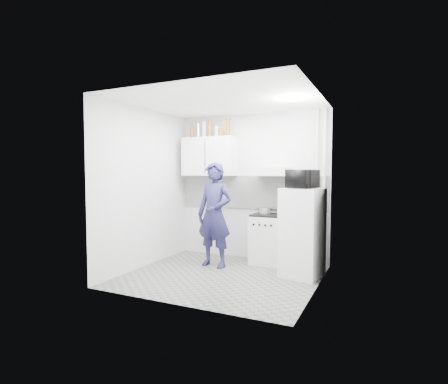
% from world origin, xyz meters
% --- Properties ---
extents(floor, '(2.80, 2.80, 0.00)m').
position_xyz_m(floor, '(0.00, 0.00, 0.00)').
color(floor, slate).
rests_on(floor, ground).
extents(ceiling, '(2.80, 2.80, 0.00)m').
position_xyz_m(ceiling, '(0.00, 0.00, 2.60)').
color(ceiling, white).
rests_on(ceiling, wall_back).
extents(wall_back, '(2.80, 0.00, 2.80)m').
position_xyz_m(wall_back, '(0.00, 1.25, 1.30)').
color(wall_back, silver).
rests_on(wall_back, floor).
extents(wall_left, '(0.00, 2.60, 2.60)m').
position_xyz_m(wall_left, '(-1.40, 0.00, 1.30)').
color(wall_left, silver).
rests_on(wall_left, floor).
extents(wall_right, '(0.00, 2.60, 2.60)m').
position_xyz_m(wall_right, '(1.40, 0.00, 1.30)').
color(wall_right, silver).
rests_on(wall_right, floor).
extents(person, '(0.67, 0.48, 1.73)m').
position_xyz_m(person, '(-0.34, 0.46, 0.86)').
color(person, '#1F1D45').
rests_on(person, floor).
extents(stove, '(0.51, 0.51, 0.82)m').
position_xyz_m(stove, '(0.39, 1.00, 0.41)').
color(stove, silver).
rests_on(stove, floor).
extents(fridge, '(0.64, 0.64, 1.32)m').
position_xyz_m(fridge, '(1.10, 0.50, 0.66)').
color(fridge, white).
rests_on(fridge, floor).
extents(stove_top, '(0.49, 0.49, 0.03)m').
position_xyz_m(stove_top, '(0.39, 1.00, 0.83)').
color(stove_top, black).
rests_on(stove_top, stove).
extents(saucepan, '(0.19, 0.19, 0.10)m').
position_xyz_m(saucepan, '(0.33, 1.06, 0.90)').
color(saucepan, silver).
rests_on(saucepan, stove_top).
extents(microwave, '(0.56, 0.43, 0.28)m').
position_xyz_m(microwave, '(1.10, 0.50, 1.46)').
color(microwave, black).
rests_on(microwave, fridge).
extents(bottle_a, '(0.06, 0.06, 0.27)m').
position_xyz_m(bottle_a, '(-1.12, 1.07, 2.33)').
color(bottle_a, brown).
rests_on(bottle_a, upper_cabinet).
extents(bottle_b, '(0.07, 0.07, 0.27)m').
position_xyz_m(bottle_b, '(-0.99, 1.07, 2.34)').
color(bottle_b, silver).
rests_on(bottle_b, upper_cabinet).
extents(bottle_c, '(0.07, 0.07, 0.30)m').
position_xyz_m(bottle_c, '(-0.86, 1.07, 2.35)').
color(bottle_c, '#B2B7BC').
rests_on(bottle_c, upper_cabinet).
extents(bottle_d, '(0.07, 0.07, 0.32)m').
position_xyz_m(bottle_d, '(-0.74, 1.07, 2.36)').
color(bottle_d, brown).
rests_on(bottle_d, upper_cabinet).
extents(canister_a, '(0.08, 0.08, 0.20)m').
position_xyz_m(canister_a, '(-0.60, 1.07, 2.30)').
color(canister_a, '#B2B7BC').
rests_on(canister_a, upper_cabinet).
extents(canister_b, '(0.09, 0.09, 0.17)m').
position_xyz_m(canister_b, '(-0.51, 1.07, 2.28)').
color(canister_b, brown).
rests_on(canister_b, upper_cabinet).
extents(bottle_e, '(0.08, 0.08, 0.31)m').
position_xyz_m(bottle_e, '(-0.38, 1.07, 2.36)').
color(bottle_e, brown).
rests_on(bottle_e, upper_cabinet).
extents(upper_cabinet, '(1.00, 0.35, 0.70)m').
position_xyz_m(upper_cabinet, '(-0.75, 1.07, 1.85)').
color(upper_cabinet, white).
rests_on(upper_cabinet, wall_back).
extents(range_hood, '(0.60, 0.50, 0.14)m').
position_xyz_m(range_hood, '(0.45, 1.00, 1.57)').
color(range_hood, silver).
rests_on(range_hood, wall_back).
extents(backsplash, '(2.74, 0.03, 0.60)m').
position_xyz_m(backsplash, '(0.00, 1.24, 1.20)').
color(backsplash, white).
rests_on(backsplash, wall_back).
extents(pipe_a, '(0.05, 0.05, 2.60)m').
position_xyz_m(pipe_a, '(1.30, 1.17, 1.30)').
color(pipe_a, silver).
rests_on(pipe_a, floor).
extents(pipe_b, '(0.04, 0.04, 2.60)m').
position_xyz_m(pipe_b, '(1.18, 1.17, 1.30)').
color(pipe_b, silver).
rests_on(pipe_b, floor).
extents(ceiling_spot_fixture, '(0.10, 0.10, 0.02)m').
position_xyz_m(ceiling_spot_fixture, '(1.00, 0.20, 2.57)').
color(ceiling_spot_fixture, white).
rests_on(ceiling_spot_fixture, ceiling).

